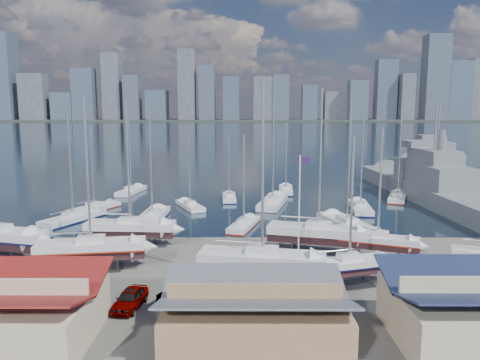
{
  "coord_description": "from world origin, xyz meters",
  "views": [
    {
      "loc": [
        -0.85,
        -55.76,
        15.63
      ],
      "look_at": [
        -1.15,
        8.0,
        5.93
      ],
      "focal_mm": 35.0,
      "sensor_mm": 36.0,
      "label": 1
    }
  ],
  "objects_px": {
    "naval_ship_east": "(432,190)",
    "flagpole": "(300,203)",
    "car_a": "(130,299)",
    "naval_ship_west": "(436,172)"
  },
  "relations": [
    {
      "from": "naval_ship_west",
      "to": "car_a",
      "type": "distance_m",
      "value": 86.86
    },
    {
      "from": "naval_ship_west",
      "to": "flagpole",
      "type": "distance_m",
      "value": 69.9
    },
    {
      "from": "naval_ship_east",
      "to": "car_a",
      "type": "xyz_separation_m",
      "value": [
        -41.76,
        -44.82,
        -0.9
      ]
    },
    {
      "from": "naval_ship_east",
      "to": "flagpole",
      "type": "distance_m",
      "value": 43.89
    },
    {
      "from": "naval_ship_west",
      "to": "flagpole",
      "type": "bearing_deg",
      "value": 149.53
    },
    {
      "from": "naval_ship_east",
      "to": "car_a",
      "type": "height_order",
      "value": "naval_ship_east"
    },
    {
      "from": "naval_ship_east",
      "to": "car_a",
      "type": "bearing_deg",
      "value": 133.64
    },
    {
      "from": "flagpole",
      "to": "naval_ship_west",
      "type": "bearing_deg",
      "value": 57.19
    },
    {
      "from": "car_a",
      "to": "naval_ship_west",
      "type": "bearing_deg",
      "value": 61.39
    },
    {
      "from": "car_a",
      "to": "flagpole",
      "type": "bearing_deg",
      "value": 44.43
    }
  ]
}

